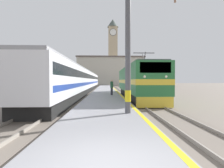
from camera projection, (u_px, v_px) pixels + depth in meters
ground_plane at (106, 91)px, 33.38m from camera, size 200.00×200.00×0.00m
platform at (105, 92)px, 28.38m from camera, size 3.93×140.00×0.40m
rail_track_near at (128, 93)px, 28.51m from camera, size 2.83×140.00×0.16m
rail_track_far at (81, 93)px, 28.24m from camera, size 2.83×140.00×0.16m
locomotive_train at (137, 82)px, 20.61m from camera, size 2.92×15.85×4.76m
passenger_train at (84, 81)px, 31.33m from camera, size 2.92×47.01×3.70m
catenary_mast at (130, 47)px, 9.09m from camera, size 2.78×0.31×7.03m
person_on_platform at (112, 87)px, 20.40m from camera, size 0.34×0.34×1.80m
clock_tower at (113, 50)px, 82.40m from camera, size 5.23×5.23×30.95m
station_building at (111, 71)px, 71.93m from camera, size 26.88×10.46×11.59m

